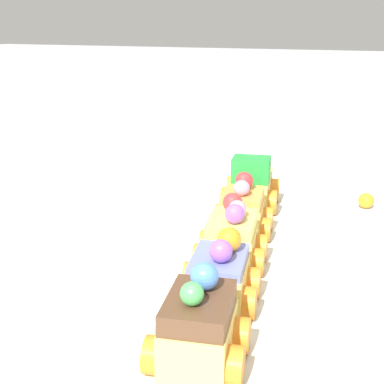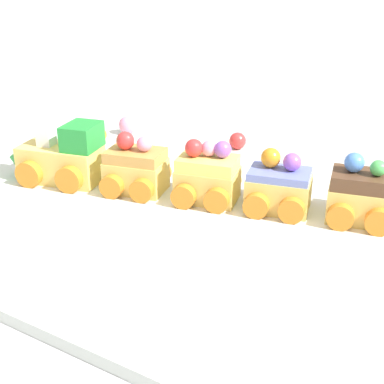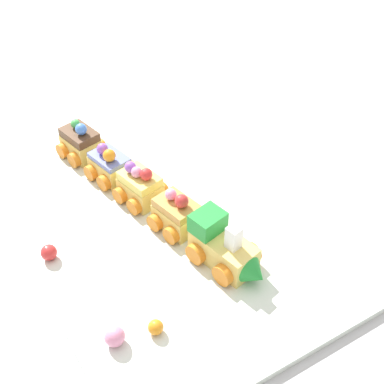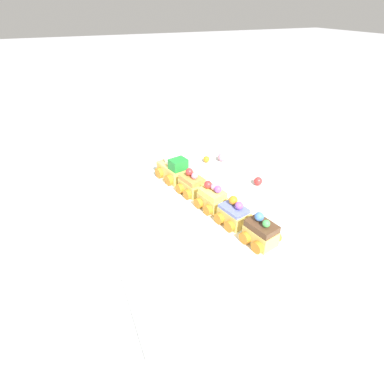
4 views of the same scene
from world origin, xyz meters
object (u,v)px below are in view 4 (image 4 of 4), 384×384
Objects in this scene: cake_car_caramel at (192,185)px; cake_car_chocolate at (261,233)px; gumball_red at (258,181)px; gumball_pink at (222,157)px; cake_car_lemon at (212,198)px; gumball_orange at (206,159)px; cake_train_locomotive at (171,169)px; cake_car_blueberry at (234,214)px.

cake_car_chocolate reaches higher than cake_car_caramel.
gumball_pink is at bearing 7.30° from gumball_red.
cake_car_lemon is at bearing -179.87° from cake_car_caramel.
gumball_pink reaches higher than gumball_orange.
cake_train_locomotive is 1.61× the size of cake_car_lemon.
cake_car_lemon reaches higher than gumball_pink.
gumball_orange is (0.15, -0.12, -0.02)m from cake_car_caramel.
cake_train_locomotive is 5.41× the size of gumball_red.
cake_car_chocolate is at bearing -180.00° from cake_train_locomotive.
gumball_pink is (0.39, -0.11, -0.01)m from cake_car_chocolate.
gumball_orange is at bearing -27.20° from cake_car_blueberry.
gumball_red is at bearing -135.80° from cake_train_locomotive.
cake_car_lemon is at bearing 146.48° from gumball_pink.
gumball_red is (-0.19, -0.07, 0.00)m from gumball_orange.
cake_car_blueberry reaches higher than gumball_pink.
cake_car_chocolate reaches higher than cake_car_blueberry.
cake_car_blueberry is 0.09m from cake_car_chocolate.
gumball_orange is at bearing 21.24° from gumball_red.
gumball_red is 0.18m from gumball_pink.
cake_train_locomotive is 4.78× the size of gumball_pink.
cake_car_caramel is at bearing -180.00° from cake_train_locomotive.
cake_car_blueberry is at bearing -0.32° from cake_car_chocolate.
cake_car_chocolate is at bearing 179.68° from cake_car_blueberry.
cake_car_caramel is at bearing 0.17° from cake_car_blueberry.
cake_car_lemon is at bearing -0.07° from cake_car_chocolate.
cake_car_chocolate is 3.95× the size of gumball_orange.
cake_car_blueberry reaches higher than gumball_red.
cake_car_caramel is at bearing 142.43° from gumball_orange.
cake_car_chocolate is at bearing 171.34° from gumball_orange.
cake_train_locomotive is 0.26m from gumball_red.
cake_car_lemon is at bearing -179.94° from cake_train_locomotive.
gumball_red is (-0.04, -0.19, -0.01)m from cake_car_caramel.
cake_train_locomotive is 1.61× the size of cake_car_caramel.
cake_car_lemon is 0.26m from gumball_orange.
gumball_orange is 0.20m from gumball_red.
cake_car_blueberry is 0.33m from gumball_pink.
gumball_red is (-0.14, -0.21, -0.02)m from cake_train_locomotive.
gumball_pink is at bearing -29.19° from cake_car_chocolate.
cake_car_blueberry is at bearing 156.63° from gumball_pink.
gumball_orange is 0.85× the size of gumball_red.
cake_car_chocolate is (-0.35, -0.08, -0.00)m from cake_train_locomotive.
gumball_pink is at bearing -63.26° from cake_car_caramel.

